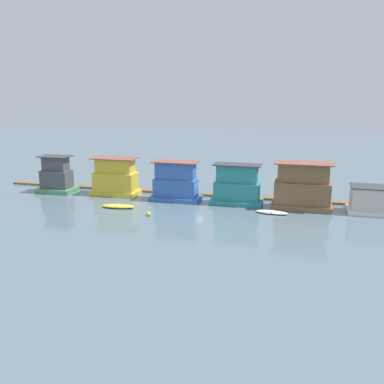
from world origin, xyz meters
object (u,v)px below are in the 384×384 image
(houseboat_brown, at_px, (302,188))
(houseboat_green, at_px, (56,177))
(houseboat_teal, at_px, (237,187))
(mooring_post_centre, at_px, (228,194))
(dinghy_yellow, at_px, (118,206))
(dinghy_white, at_px, (272,212))
(mooring_post_far_left, at_px, (285,194))
(houseboat_blue, at_px, (176,183))
(houseboat_white, at_px, (379,201))
(houseboat_yellow, at_px, (116,178))
(buoy_yellow, at_px, (149,214))

(houseboat_brown, bearing_deg, houseboat_green, 179.68)
(houseboat_teal, distance_m, mooring_post_centre, 3.38)
(dinghy_yellow, xyz_separation_m, dinghy_white, (18.74, 2.31, -0.04))
(houseboat_green, bearing_deg, mooring_post_far_left, 4.57)
(houseboat_blue, distance_m, dinghy_white, 13.51)
(houseboat_green, height_order, houseboat_white, houseboat_green)
(houseboat_blue, bearing_deg, houseboat_yellow, 174.81)
(houseboat_green, xyz_separation_m, mooring_post_centre, (24.41, 2.56, -1.57))
(houseboat_blue, distance_m, mooring_post_far_left, 14.42)
(houseboat_teal, height_order, buoy_yellow, houseboat_teal)
(houseboat_green, xyz_separation_m, dinghy_white, (30.81, -3.37, -1.99))
(houseboat_white, xyz_separation_m, mooring_post_centre, (-18.56, 2.56, -0.96))
(houseboat_green, bearing_deg, dinghy_yellow, -25.21)
(mooring_post_centre, xyz_separation_m, buoy_yellow, (-7.46, -10.54, -0.35))
(houseboat_teal, height_order, mooring_post_centre, houseboat_teal)
(houseboat_white, height_order, dinghy_white, houseboat_white)
(dinghy_white, bearing_deg, dinghy_yellow, -172.98)
(houseboat_white, bearing_deg, dinghy_yellow, -169.59)
(houseboat_brown, xyz_separation_m, mooring_post_far_left, (-2.16, 2.74, -1.53))
(houseboat_yellow, relative_size, mooring_post_far_left, 3.01)
(houseboat_green, xyz_separation_m, houseboat_yellow, (8.85, 0.73, 0.14))
(houseboat_yellow, relative_size, houseboat_white, 0.93)
(dinghy_white, height_order, mooring_post_centre, mooring_post_centre)
(dinghy_yellow, bearing_deg, houseboat_teal, 22.41)
(dinghy_white, xyz_separation_m, mooring_post_far_left, (1.19, 5.93, 0.90))
(houseboat_blue, distance_m, mooring_post_centre, 7.25)
(houseboat_brown, xyz_separation_m, mooring_post_centre, (-9.75, 2.74, -2.00))
(houseboat_yellow, height_order, buoy_yellow, houseboat_yellow)
(houseboat_teal, relative_size, dinghy_white, 1.68)
(buoy_yellow, bearing_deg, houseboat_white, 17.06)
(houseboat_blue, height_order, houseboat_white, houseboat_blue)
(houseboat_blue, relative_size, buoy_yellow, 13.23)
(houseboat_green, height_order, mooring_post_centre, houseboat_green)
(houseboat_teal, relative_size, buoy_yellow, 13.17)
(houseboat_blue, relative_size, mooring_post_far_left, 3.10)
(dinghy_white, distance_m, buoy_yellow, 14.60)
(mooring_post_centre, bearing_deg, dinghy_yellow, -146.30)
(houseboat_yellow, distance_m, houseboat_teal, 17.19)
(houseboat_teal, distance_m, buoy_yellow, 12.30)
(houseboat_white, relative_size, mooring_post_centre, 5.78)
(houseboat_yellow, xyz_separation_m, mooring_post_far_left, (23.15, 1.83, -1.23))
(houseboat_teal, xyz_separation_m, mooring_post_centre, (-1.61, 2.48, -1.63))
(dinghy_white, distance_m, mooring_post_centre, 8.73)
(dinghy_white, xyz_separation_m, buoy_yellow, (-13.85, -4.62, 0.07))
(dinghy_yellow, relative_size, buoy_yellow, 8.51)
(mooring_post_centre, xyz_separation_m, mooring_post_far_left, (7.58, 0.00, 0.47))
(houseboat_yellow, height_order, dinghy_yellow, houseboat_yellow)
(houseboat_green, relative_size, houseboat_white, 0.75)
(houseboat_brown, distance_m, mooring_post_far_left, 3.81)
(houseboat_brown, xyz_separation_m, houseboat_white, (8.82, 0.19, -1.04))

